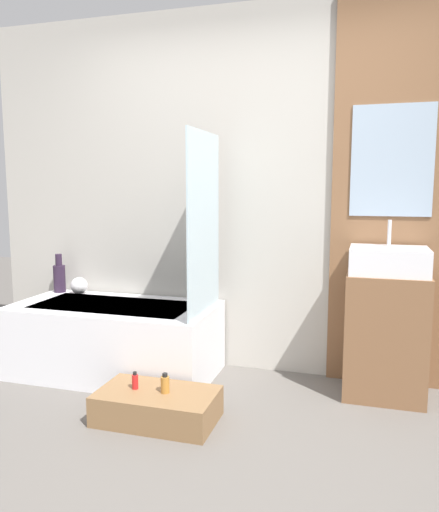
% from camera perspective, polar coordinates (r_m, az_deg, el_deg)
% --- Properties ---
extents(ground_plane, '(12.00, 12.00, 0.00)m').
position_cam_1_polar(ground_plane, '(2.50, -4.97, -24.66)').
color(ground_plane, '#605B56').
extents(wall_tiled_back, '(4.20, 0.06, 2.60)m').
position_cam_1_polar(wall_tiled_back, '(3.62, 4.03, 7.19)').
color(wall_tiled_back, '#B7B2A8').
rests_on(wall_tiled_back, ground_plane).
extents(wall_wood_accent, '(0.75, 0.04, 2.60)m').
position_cam_1_polar(wall_wood_accent, '(3.49, 18.96, 7.01)').
color(wall_wood_accent, brown).
rests_on(wall_wood_accent, ground_plane).
extents(bathtub, '(1.44, 0.73, 0.51)m').
position_cam_1_polar(bathtub, '(3.72, -11.88, -9.25)').
color(bathtub, white).
rests_on(bathtub, ground_plane).
extents(glass_shower_screen, '(0.01, 0.63, 1.19)m').
position_cam_1_polar(glass_shower_screen, '(3.26, -1.80, 3.68)').
color(glass_shower_screen, silver).
rests_on(glass_shower_screen, bathtub).
extents(wooden_step_bench, '(0.69, 0.40, 0.18)m').
position_cam_1_polar(wooden_step_bench, '(3.03, -7.13, -16.64)').
color(wooden_step_bench, olive).
rests_on(wooden_step_bench, ground_plane).
extents(vanity_cabinet, '(0.50, 0.40, 0.80)m').
position_cam_1_polar(vanity_cabinet, '(3.40, 18.41, -8.61)').
color(vanity_cabinet, brown).
rests_on(vanity_cabinet, ground_plane).
extents(sink, '(0.47, 0.36, 0.33)m').
position_cam_1_polar(sink, '(3.30, 18.78, -0.50)').
color(sink, white).
rests_on(sink, vanity_cabinet).
extents(vase_tall_dark, '(0.09, 0.09, 0.31)m').
position_cam_1_polar(vase_tall_dark, '(4.18, -17.83, -2.25)').
color(vase_tall_dark, '#2D1E33').
rests_on(vase_tall_dark, bathtub).
extents(vase_round_light, '(0.13, 0.13, 0.13)m').
position_cam_1_polar(vase_round_light, '(4.07, -15.75, -3.28)').
color(vase_round_light, white).
rests_on(vase_round_light, bathtub).
extents(bottle_soap_primary, '(0.04, 0.04, 0.10)m').
position_cam_1_polar(bottle_soap_primary, '(3.03, -9.63, -13.93)').
color(bottle_soap_primary, red).
rests_on(bottle_soap_primary, wooden_step_bench).
extents(bottle_soap_secondary, '(0.05, 0.05, 0.12)m').
position_cam_1_polar(bottle_soap_secondary, '(2.96, -6.24, -14.33)').
color(bottle_soap_secondary, '#B2752D').
rests_on(bottle_soap_secondary, wooden_step_bench).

